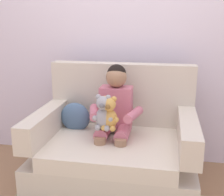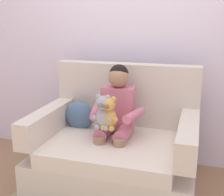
# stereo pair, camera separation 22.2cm
# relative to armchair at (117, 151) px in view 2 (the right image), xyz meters

# --- Properties ---
(ground_plane) EXTENTS (8.00, 8.00, 0.00)m
(ground_plane) POSITION_rel_armchair_xyz_m (0.00, -0.05, -0.32)
(ground_plane) COLOR #936D4C
(back_wall) EXTENTS (6.00, 0.10, 2.60)m
(back_wall) POSITION_rel_armchair_xyz_m (0.00, 0.63, 0.98)
(back_wall) COLOR silver
(back_wall) RESTS_ON ground
(armchair) EXTENTS (1.28, 0.90, 1.00)m
(armchair) POSITION_rel_armchair_xyz_m (0.00, 0.00, 0.00)
(armchair) COLOR beige
(armchair) RESTS_ON ground
(seated_child) EXTENTS (0.45, 0.39, 0.82)m
(seated_child) POSITION_rel_armchair_xyz_m (-0.01, 0.02, 0.34)
(seated_child) COLOR #C66B7F
(seated_child) RESTS_ON armchair
(plush_grey) EXTENTS (0.16, 0.13, 0.27)m
(plush_grey) POSITION_rel_armchair_xyz_m (-0.07, -0.13, 0.37)
(plush_grey) COLOR #9E9EA3
(plush_grey) RESTS_ON armchair
(plush_honey) EXTENTS (0.16, 0.13, 0.27)m
(plush_honey) POSITION_rel_armchair_xyz_m (-0.03, -0.13, 0.36)
(plush_honey) COLOR gold
(plush_honey) RESTS_ON armchair
(throw_pillow) EXTENTS (0.26, 0.12, 0.26)m
(throw_pillow) POSITION_rel_armchair_xyz_m (-0.38, 0.12, 0.23)
(throw_pillow) COLOR slate
(throw_pillow) RESTS_ON armchair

